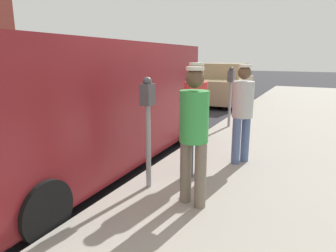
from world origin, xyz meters
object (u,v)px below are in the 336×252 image
Objects in this scene: pedestrian_in_green at (194,129)px; parked_sedan_ahead at (223,85)px; pedestrian_in_red at (195,113)px; parking_meter_near at (148,114)px; pedestrian_in_gray at (243,108)px; parked_van at (92,102)px; parking_meter_far at (231,87)px.

parked_sedan_ahead is at bearing 104.27° from pedestrian_in_green.
pedestrian_in_red is at bearing 110.37° from pedestrian_in_green.
pedestrian_in_red is at bearing 58.26° from parking_meter_near.
pedestrian_in_green reaches higher than parking_meter_near.
parked_van is at bearing -159.11° from pedestrian_in_gray.
parking_meter_far is (0.00, 4.14, 0.00)m from parking_meter_near.
pedestrian_in_red reaches higher than parking_meter_far.
pedestrian_in_red reaches higher than parked_sedan_ahead.
parked_van reaches higher than pedestrian_in_gray.
pedestrian_in_green is 2.38m from parked_van.
parking_meter_far is at bearing 99.62° from pedestrian_in_green.
parking_meter_far is at bearing 66.82° from parked_van.
parking_meter_far is 5.31m from parked_sedan_ahead.
pedestrian_in_gray reaches higher than parking_meter_near.
pedestrian_in_gray reaches higher than parked_sedan_ahead.
pedestrian_in_green is at bearing -20.30° from parked_van.
parked_van is 8.54m from parked_sedan_ahead.
parked_van is at bearing 159.70° from pedestrian_in_green.
parking_meter_near is at bearing -22.92° from parked_van.
parking_meter_far is at bearing -71.86° from parked_sedan_ahead.
parked_sedan_ahead is (-2.38, 9.35, -0.35)m from pedestrian_in_green.
parking_meter_far is 0.90× the size of pedestrian_in_red.
parking_meter_far reaches higher than parked_sedan_ahead.
pedestrian_in_green is at bearing -80.38° from parking_meter_far.
parking_meter_near is at bearing -90.00° from parking_meter_far.
pedestrian_in_gray reaches higher than parking_meter_far.
parked_van reaches higher than parking_meter_near.
parking_meter_near is 0.92× the size of pedestrian_in_gray.
pedestrian_in_red is at bearing 1.04° from parked_van.
pedestrian_in_gray is 2.57m from parked_van.
parked_sedan_ahead is at bearing 103.63° from pedestrian_in_red.
parking_meter_far is 2.74m from pedestrian_in_gray.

